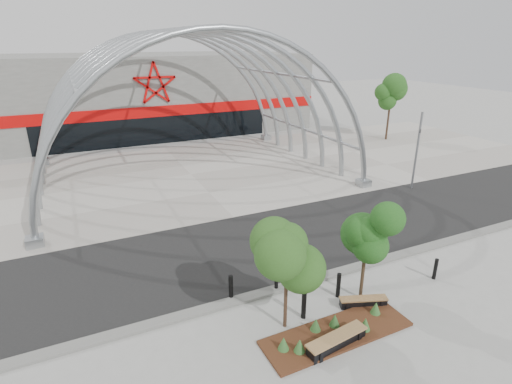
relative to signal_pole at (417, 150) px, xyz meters
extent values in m
plane|color=#999894|center=(-12.73, -6.33, -2.69)|extent=(140.00, 140.00, 0.00)
cube|color=black|center=(-12.73, -2.83, -2.68)|extent=(140.00, 7.00, 0.02)
cube|color=#A19B91|center=(-12.73, 9.17, -2.67)|extent=(60.00, 17.00, 0.04)
cube|color=#62625E|center=(-12.73, -6.58, -2.63)|extent=(60.00, 0.50, 0.12)
cube|color=slate|center=(-12.73, 27.17, 1.31)|extent=(34.00, 15.00, 8.00)
cube|color=black|center=(-12.73, 19.72, -1.39)|extent=(22.00, 0.25, 2.60)
cube|color=#C50606|center=(-12.73, 19.72, 0.41)|extent=(34.00, 0.30, 1.00)
torus|color=#989DA1|center=(-12.73, 1.67, -2.69)|extent=(20.36, 0.36, 20.36)
torus|color=#989DA1|center=(-12.73, 4.17, -2.69)|extent=(20.36, 0.36, 20.36)
torus|color=#989DA1|center=(-12.73, 6.67, -2.69)|extent=(20.36, 0.36, 20.36)
torus|color=#989DA1|center=(-12.73, 9.17, -2.69)|extent=(20.36, 0.36, 20.36)
torus|color=#989DA1|center=(-12.73, 11.67, -2.69)|extent=(20.36, 0.36, 20.36)
torus|color=#989DA1|center=(-12.73, 14.17, -2.69)|extent=(20.36, 0.36, 20.36)
torus|color=#989DA1|center=(-12.73, 16.67, -2.69)|extent=(20.36, 0.36, 20.36)
cylinder|color=#989DA1|center=(-3.07, 9.17, -0.10)|extent=(0.20, 15.00, 0.20)
cylinder|color=#989DA1|center=(-5.65, 9.17, 4.38)|extent=(0.20, 15.00, 0.20)
cylinder|color=#989DA1|center=(-12.73, 9.17, 7.31)|extent=(0.20, 15.00, 0.20)
cylinder|color=#989DA1|center=(-19.80, 9.17, 4.38)|extent=(0.20, 15.00, 0.20)
cylinder|color=#989DA1|center=(-22.38, 9.17, -0.10)|extent=(0.20, 15.00, 0.20)
cube|color=#989DA1|center=(-22.73, 1.67, -2.44)|extent=(0.80, 0.80, 0.50)
cube|color=#989DA1|center=(-22.73, 16.67, -2.44)|extent=(0.80, 0.80, 0.50)
cube|color=#989DA1|center=(-2.73, 1.67, -2.44)|extent=(0.80, 0.80, 0.50)
cube|color=#989DA1|center=(-2.73, 16.67, -2.44)|extent=(0.80, 0.80, 0.50)
cube|color=#3A180E|center=(-13.10, -9.70, -2.64)|extent=(5.38, 1.74, 0.10)
cone|color=#386A2E|center=(-14.75, -9.93, -2.36)|extent=(0.37, 0.37, 0.46)
cone|color=#386A2E|center=(-13.01, -9.39, -2.36)|extent=(0.37, 0.37, 0.46)
cone|color=#386A2E|center=(-12.17, -9.99, -2.36)|extent=(0.37, 0.37, 0.46)
cone|color=#386A2E|center=(-13.73, -9.30, -2.36)|extent=(0.37, 0.37, 0.46)
cone|color=#386A2E|center=(-11.26, -9.46, -2.36)|extent=(0.37, 0.37, 0.46)
cone|color=#386A2E|center=(-15.16, -9.63, -2.36)|extent=(0.37, 0.37, 0.46)
cylinder|color=gray|center=(0.00, 0.00, -0.12)|extent=(0.14, 0.14, 5.15)
imported|color=black|center=(0.00, 0.00, 1.02)|extent=(0.27, 0.73, 0.14)
cylinder|color=#342217|center=(-14.53, -8.58, -1.68)|extent=(0.13, 0.13, 2.03)
ellipsoid|color=#254318|center=(-14.53, -8.58, 0.17)|extent=(1.74, 1.74, 2.22)
cylinder|color=black|center=(-11.07, -8.39, -1.69)|extent=(0.13, 0.13, 1.99)
ellipsoid|color=#0C3D11|center=(-11.07, -8.39, 0.12)|extent=(1.65, 1.65, 2.18)
cube|color=black|center=(-13.52, -10.21, -2.50)|extent=(2.26, 0.70, 0.38)
cube|color=black|center=(-14.34, -10.32, -2.47)|extent=(0.20, 0.50, 0.45)
cube|color=black|center=(-12.69, -10.10, -2.47)|extent=(0.20, 0.50, 0.45)
cube|color=#936A45|center=(-13.52, -10.21, -2.25)|extent=(2.33, 0.79, 0.07)
cube|color=black|center=(-11.31, -8.85, -2.54)|extent=(1.76, 0.91, 0.30)
cube|color=black|center=(-11.93, -8.63, -2.52)|extent=(0.23, 0.40, 0.35)
cube|color=black|center=(-10.69, -9.08, -2.52)|extent=(0.23, 0.40, 0.35)
cube|color=brown|center=(-11.31, -8.85, -2.34)|extent=(1.82, 0.98, 0.05)
cylinder|color=black|center=(-15.66, -6.33, -2.16)|extent=(0.17, 0.17, 1.06)
cylinder|color=black|center=(-13.80, -6.55, -2.22)|extent=(0.15, 0.15, 0.94)
cylinder|color=black|center=(-13.70, -8.45, -2.14)|extent=(0.18, 0.18, 1.10)
cylinder|color=black|center=(-11.81, -7.94, -2.18)|extent=(0.17, 0.17, 1.03)
cylinder|color=black|center=(-7.39, -8.62, -2.22)|extent=(0.15, 0.15, 0.94)
cylinder|color=black|center=(8.27, 11.67, -1.18)|extent=(0.20, 0.20, 3.03)
ellipsoid|color=#174414|center=(8.27, 11.67, 1.57)|extent=(2.70, 2.70, 3.30)
camera|label=1|loc=(-20.29, -18.50, 6.74)|focal=28.00mm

